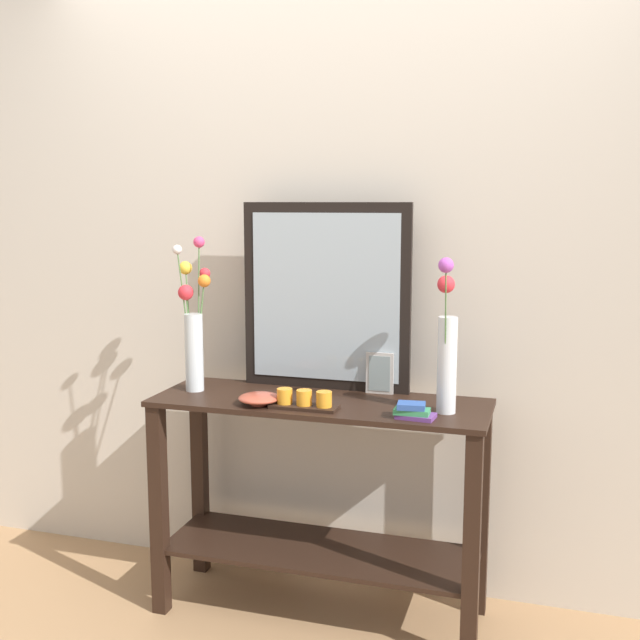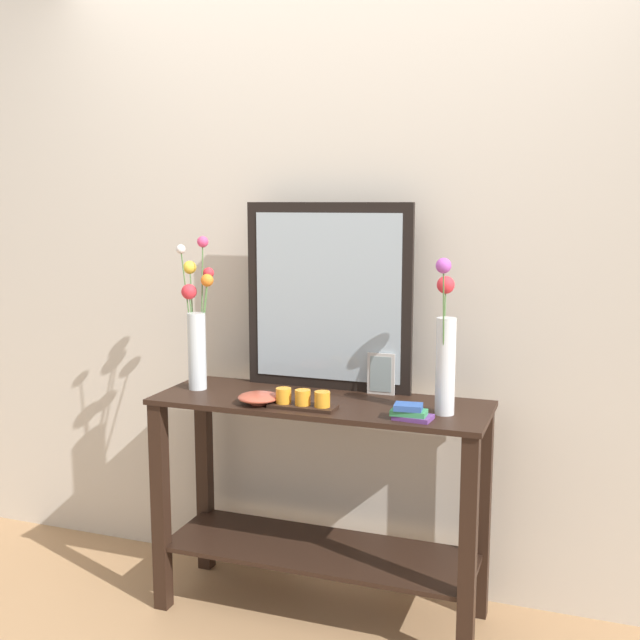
# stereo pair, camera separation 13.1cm
# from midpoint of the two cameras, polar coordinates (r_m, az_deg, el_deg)

# --- Properties ---
(ground_plane) EXTENTS (7.00, 6.00, 0.02)m
(ground_plane) POSITION_cam_midpoint_polar(r_m,az_deg,el_deg) (3.19, -1.26, -20.97)
(ground_plane) COLOR #A87F56
(wall_back) EXTENTS (6.40, 0.08, 2.70)m
(wall_back) POSITION_cam_midpoint_polar(r_m,az_deg,el_deg) (3.10, 0.61, 4.65)
(wall_back) COLOR beige
(wall_back) RESTS_ON ground
(console_table) EXTENTS (1.25, 0.43, 0.84)m
(console_table) POSITION_cam_midpoint_polar(r_m,az_deg,el_deg) (2.96, -1.29, -12.04)
(console_table) COLOR black
(console_table) RESTS_ON ground
(mirror_leaning) EXTENTS (0.67, 0.03, 0.73)m
(mirror_leaning) POSITION_cam_midpoint_polar(r_m,az_deg,el_deg) (2.98, -0.82, 1.73)
(mirror_leaning) COLOR black
(mirror_leaning) RESTS_ON console_table
(tall_vase_left) EXTENTS (0.16, 0.15, 0.60)m
(tall_vase_left) POSITION_cam_midpoint_polar(r_m,az_deg,el_deg) (3.03, -10.62, -0.55)
(tall_vase_left) COLOR silver
(tall_vase_left) RESTS_ON console_table
(vase_right) EXTENTS (0.09, 0.20, 0.55)m
(vase_right) POSITION_cam_midpoint_polar(r_m,az_deg,el_deg) (2.68, 8.04, -2.07)
(vase_right) COLOR silver
(vase_right) RESTS_ON console_table
(candle_tray) EXTENTS (0.24, 0.09, 0.07)m
(candle_tray) POSITION_cam_midpoint_polar(r_m,az_deg,el_deg) (2.75, -2.55, -6.02)
(candle_tray) COLOR black
(candle_tray) RESTS_ON console_table
(picture_frame_small) EXTENTS (0.11, 0.01, 0.16)m
(picture_frame_small) POSITION_cam_midpoint_polar(r_m,az_deg,el_deg) (2.94, 3.19, -3.98)
(picture_frame_small) COLOR #B7B2AD
(picture_frame_small) RESTS_ON console_table
(decorative_bowl) EXTENTS (0.15, 0.15, 0.04)m
(decorative_bowl) POSITION_cam_midpoint_polar(r_m,az_deg,el_deg) (2.81, -5.87, -5.81)
(decorative_bowl) COLOR #B24C38
(decorative_bowl) RESTS_ON console_table
(book_stack) EXTENTS (0.14, 0.10, 0.05)m
(book_stack) POSITION_cam_midpoint_polar(r_m,az_deg,el_deg) (2.64, 5.53, -6.79)
(book_stack) COLOR #663884
(book_stack) RESTS_ON console_table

